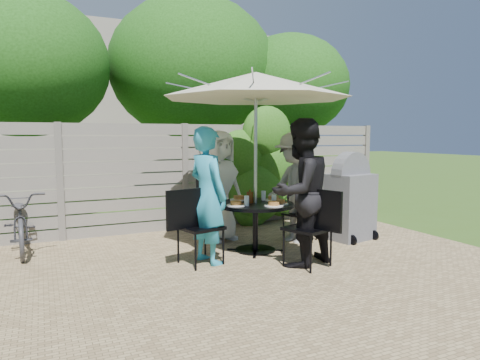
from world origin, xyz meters
name	(u,v)px	position (x,y,z in m)	size (l,w,h in m)	color
backyard_envelope	(118,105)	(0.09, 10.29, 2.61)	(60.00, 60.00, 5.00)	#36551A
patio_table	(255,218)	(0.46, 1.21, 0.49)	(1.32, 1.32, 0.70)	black
umbrella	(256,86)	(0.46, 1.21, 2.32)	(3.19, 3.19, 2.51)	silver
chair_back	(214,221)	(0.19, 2.13, 0.30)	(0.59, 0.76, 0.99)	black
person_back	(219,186)	(0.23, 2.00, 0.86)	(0.84, 0.55, 1.72)	silver
chair_left	(199,242)	(-0.47, 0.94, 0.30)	(0.76, 0.58, 0.99)	black
person_left	(208,196)	(-0.34, 0.98, 0.88)	(0.64, 0.42, 1.76)	teal
chair_front	(308,244)	(0.72, 0.28, 0.30)	(0.61, 0.77, 1.00)	black
person_front	(301,193)	(0.68, 0.41, 0.93)	(0.90, 0.70, 1.86)	black
chair_right	(300,224)	(1.38, 1.47, 0.26)	(0.67, 0.53, 0.87)	black
person_right	(295,188)	(1.25, 1.43, 0.85)	(1.10, 0.63, 1.70)	#999795
plate_back	(239,198)	(0.36, 1.55, 0.73)	(0.26, 0.26, 0.06)	white
plate_left	(236,204)	(0.11, 1.11, 0.73)	(0.26, 0.26, 0.06)	white
plate_front	(274,204)	(0.55, 0.86, 0.73)	(0.26, 0.26, 0.06)	white
plate_right	(273,199)	(0.80, 1.30, 0.73)	(0.26, 0.26, 0.06)	white
plate_extra	(280,202)	(0.71, 0.97, 0.73)	(0.24, 0.24, 0.06)	white
glass_left	(247,201)	(0.23, 1.03, 0.77)	(0.07, 0.07, 0.14)	silver
glass_front	(274,199)	(0.63, 0.98, 0.77)	(0.07, 0.07, 0.14)	silver
glass_right	(264,196)	(0.68, 1.38, 0.77)	(0.07, 0.07, 0.14)	silver
syrup_jug	(250,197)	(0.38, 1.24, 0.78)	(0.09, 0.09, 0.16)	#59280C
coffee_cup	(250,196)	(0.49, 1.44, 0.76)	(0.08, 0.08, 0.12)	#C6B293
bicycle	(21,221)	(-2.54, 2.60, 0.45)	(0.59, 1.70, 0.89)	#333338
bbq_grill	(350,200)	(2.12, 1.20, 0.63)	(0.77, 0.65, 1.39)	slate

